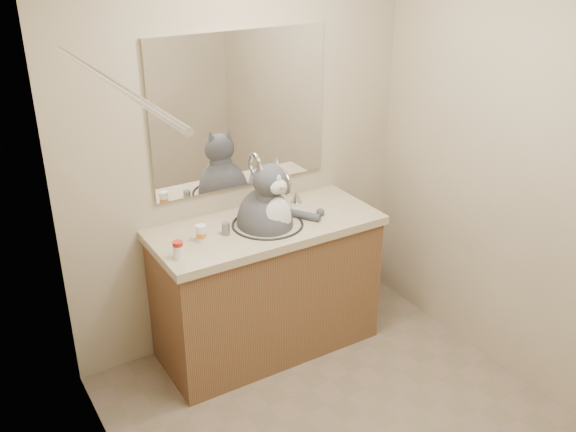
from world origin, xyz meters
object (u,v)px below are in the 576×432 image
at_px(cat, 267,218).
at_px(grey_canister, 226,229).
at_px(pill_bottle_orange, 201,234).
at_px(pill_bottle_redcap, 178,250).

height_order(cat, grey_canister, cat).
bearing_deg(pill_bottle_orange, pill_bottle_redcap, -147.19).
height_order(pill_bottle_orange, grey_canister, pill_bottle_orange).
bearing_deg(cat, pill_bottle_orange, 170.51).
distance_m(cat, pill_bottle_orange, 0.40).
bearing_deg(pill_bottle_redcap, cat, 10.32).
xyz_separation_m(cat, grey_canister, (-0.25, 0.01, -0.01)).
relative_size(cat, pill_bottle_redcap, 6.69).
height_order(cat, pill_bottle_orange, cat).
bearing_deg(grey_canister, pill_bottle_redcap, -160.09).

